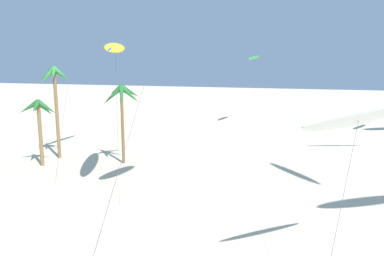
{
  "coord_description": "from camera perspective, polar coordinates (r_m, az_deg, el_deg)",
  "views": [
    {
      "loc": [
        3.71,
        4.31,
        9.48
      ],
      "look_at": [
        -1.95,
        22.14,
        6.18
      ],
      "focal_mm": 34.18,
      "sensor_mm": 36.0,
      "label": 1
    }
  ],
  "objects": [
    {
      "name": "flying_kite_6",
      "position": [
        57.63,
        9.68,
        10.75
      ],
      "size": [
        2.94,
        12.35,
        10.93
      ],
      "color": "green",
      "rests_on": "ground"
    },
    {
      "name": "palm_tree_2",
      "position": [
        34.98,
        -10.86,
        4.59
      ],
      "size": [
        4.08,
        3.99,
        7.6
      ],
      "color": "brown",
      "rests_on": "ground"
    },
    {
      "name": "flying_kite_8",
      "position": [
        27.82,
        -11.89,
        12.21
      ],
      "size": [
        4.37,
        7.88,
        11.43
      ],
      "color": "yellow",
      "rests_on": "ground"
    },
    {
      "name": "palm_tree_1",
      "position": [
        36.44,
        -22.78,
        2.27
      ],
      "size": [
        3.59,
        3.45,
        6.29
      ],
      "color": "olive",
      "rests_on": "ground"
    },
    {
      "name": "flying_kite_2",
      "position": [
        16.47,
        24.63,
        1.63
      ],
      "size": [
        5.01,
        8.07,
        8.22
      ],
      "color": "white",
      "rests_on": "ground"
    },
    {
      "name": "palm_tree_0",
      "position": [
        38.7,
        -20.65,
        6.65
      ],
      "size": [
        3.64,
        3.35,
        9.29
      ],
      "color": "olive",
      "rests_on": "ground"
    }
  ]
}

